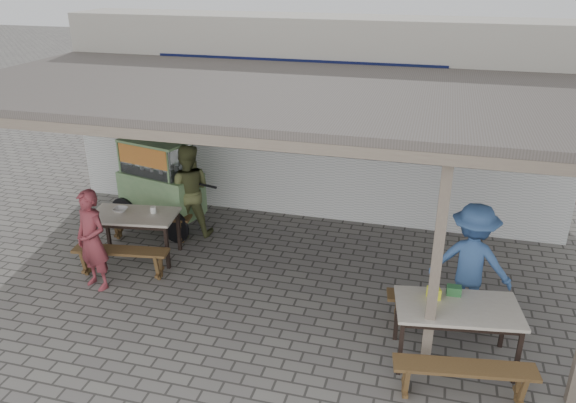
# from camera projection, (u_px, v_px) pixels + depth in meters

# --- Properties ---
(ground) EXTENTS (60.00, 60.00, 0.00)m
(ground) POSITION_uv_depth(u_px,v_px,m) (255.00, 300.00, 7.85)
(ground) COLOR slate
(ground) RESTS_ON ground
(back_wall) EXTENTS (9.00, 1.28, 3.50)m
(back_wall) POSITION_uv_depth(u_px,v_px,m) (314.00, 117.00, 10.35)
(back_wall) COLOR #B5B0A2
(back_wall) RESTS_ON ground
(warung_roof) EXTENTS (9.00, 4.21, 2.81)m
(warung_roof) POSITION_uv_depth(u_px,v_px,m) (272.00, 94.00, 7.57)
(warung_roof) COLOR #514B46
(warung_roof) RESTS_ON ground
(table_left) EXTENTS (1.42, 0.90, 0.75)m
(table_left) POSITION_uv_depth(u_px,v_px,m) (134.00, 219.00, 8.75)
(table_left) COLOR beige
(table_left) RESTS_ON ground
(bench_left_street) EXTENTS (1.45, 0.49, 0.45)m
(bench_left_street) POSITION_uv_depth(u_px,v_px,m) (121.00, 256.00, 8.33)
(bench_left_street) COLOR brown
(bench_left_street) RESTS_ON ground
(bench_left_wall) EXTENTS (1.45, 0.49, 0.45)m
(bench_left_wall) POSITION_uv_depth(u_px,v_px,m) (149.00, 222.00, 9.43)
(bench_left_wall) COLOR brown
(bench_left_wall) RESTS_ON ground
(table_right) EXTENTS (1.50, 0.97, 0.75)m
(table_right) POSITION_uv_depth(u_px,v_px,m) (457.00, 312.00, 6.42)
(table_right) COLOR beige
(table_right) RESTS_ON ground
(bench_right_street) EXTENTS (1.52, 0.50, 0.45)m
(bench_right_street) POSITION_uv_depth(u_px,v_px,m) (464.00, 374.00, 5.94)
(bench_right_street) COLOR brown
(bench_right_street) RESTS_ON ground
(bench_right_wall) EXTENTS (1.52, 0.50, 0.45)m
(bench_right_wall) POSITION_uv_depth(u_px,v_px,m) (446.00, 304.00, 7.16)
(bench_right_wall) COLOR brown
(bench_right_wall) RESTS_ON ground
(vendor_cart) EXTENTS (2.07, 1.12, 1.61)m
(vendor_cart) POSITION_uv_depth(u_px,v_px,m) (160.00, 181.00, 9.69)
(vendor_cart) COLOR #7EA16B
(vendor_cart) RESTS_ON ground
(patron_street_side) EXTENTS (0.63, 0.51, 1.50)m
(patron_street_side) POSITION_uv_depth(u_px,v_px,m) (92.00, 240.00, 7.91)
(patron_street_side) COLOR brown
(patron_street_side) RESTS_ON ground
(patron_wall_side) EXTENTS (0.93, 0.81, 1.61)m
(patron_wall_side) POSITION_uv_depth(u_px,v_px,m) (188.00, 191.00, 9.45)
(patron_wall_side) COLOR brown
(patron_wall_side) RESTS_ON ground
(patron_right_table) EXTENTS (1.13, 0.76, 1.62)m
(patron_right_table) POSITION_uv_depth(u_px,v_px,m) (471.00, 262.00, 7.20)
(patron_right_table) COLOR #3D629F
(patron_right_table) RESTS_ON ground
(tissue_box) EXTENTS (0.17, 0.17, 0.13)m
(tissue_box) POSITION_uv_depth(u_px,v_px,m) (434.00, 293.00, 6.52)
(tissue_box) COLOR #F5FB29
(tissue_box) RESTS_ON table_right
(donation_box) EXTENTS (0.17, 0.12, 0.11)m
(donation_box) POSITION_uv_depth(u_px,v_px,m) (454.00, 290.00, 6.59)
(donation_box) COLOR #32713C
(donation_box) RESTS_ON table_right
(condiment_jar) EXTENTS (0.09, 0.09, 0.10)m
(condiment_jar) POSITION_uv_depth(u_px,v_px,m) (153.00, 210.00, 8.74)
(condiment_jar) COLOR white
(condiment_jar) RESTS_ON table_left
(condiment_bowl) EXTENTS (0.24, 0.24, 0.05)m
(condiment_bowl) POSITION_uv_depth(u_px,v_px,m) (120.00, 210.00, 8.80)
(condiment_bowl) COLOR silver
(condiment_bowl) RESTS_ON table_left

